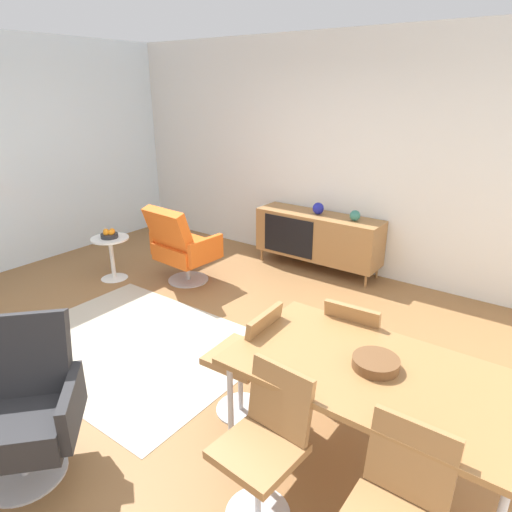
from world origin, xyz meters
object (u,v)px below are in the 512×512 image
Objects in this scene: dining_chair_front_right at (396,512)px; side_table_round at (112,253)px; fruit_bowl at (109,234)px; sideboard at (318,236)px; dining_chair_front_left at (266,442)px; lounge_chair_red at (182,245)px; wooden_bowl_on_table at (376,363)px; dining_chair_near_window at (247,357)px; vase_sculptural_dark at (355,216)px; dining_chair_back_left at (356,347)px; vase_cobalt at (318,208)px; armchair_black_shell at (15,404)px; dining_table at (374,376)px.

dining_chair_front_right is 1.65× the size of side_table_round.
sideboard is at bearing 43.09° from fruit_bowl.
dining_chair_front_left is at bearing -179.99° from dining_chair_front_right.
lounge_chair_red is at bearing 142.70° from dining_chair_front_left.
wooden_bowl_on_table reaches higher than sideboard.
fruit_bowl is (-0.77, -0.42, 0.10)m from lounge_chair_red.
fruit_bowl is at bearing 160.93° from dining_chair_near_window.
dining_chair_front_left reaches higher than vase_sculptural_dark.
lounge_chair_red is at bearing 162.14° from dining_chair_back_left.
vase_cobalt is (-0.01, 0.00, 0.35)m from sideboard.
wooden_bowl_on_table is 3.20m from lounge_chair_red.
side_table_round is 2.60× the size of fruit_bowl.
vase_cobalt is at bearing 43.31° from fruit_bowl.
lounge_chair_red is 0.88m from fruit_bowl.
wooden_bowl_on_table is 0.27× the size of armchair_black_shell.
wooden_bowl_on_table is at bearing -63.44° from vase_sculptural_dark.
sideboard is 1.87× the size of dining_chair_front_right.
vase_cobalt reaches higher than dining_chair_back_left.
dining_chair_front_left is at bearing -65.62° from sideboard.
vase_cobalt is 0.17× the size of dining_chair_front_left.
dining_chair_near_window is 4.28× the size of fruit_bowl.
dining_chair_back_left and dining_chair_front_right have the same top height.
side_table_round is at bearing 155.36° from dining_chair_front_left.
dining_chair_near_window is at bearing -179.06° from wooden_bowl_on_table.
dining_chair_back_left is 3.34m from fruit_bowl.
vase_sculptural_dark is 0.24× the size of side_table_round.
dining_table is 8.00× the size of fruit_bowl.
dining_chair_back_left is (0.99, -2.13, -0.31)m from vase_sculptural_dark.
vase_cobalt reaches higher than dining_chair_front_right.
dining_chair_front_left reaches higher than side_table_round.
dining_chair_near_window is (-0.54, 0.56, 0.00)m from dining_chair_front_left.
dining_chair_front_left is at bearing -37.30° from lounge_chair_red.
dining_table is (1.34, -2.69, -0.09)m from vase_sculptural_dark.
fruit_bowl is (-3.66, 0.96, -0.13)m from dining_table.
dining_chair_front_right reaches higher than side_table_round.
vase_sculptural_dark is at bearing 115.07° from dining_chair_back_left.
dining_table is at bearing -25.51° from lounge_chair_red.
fruit_bowl is at bearing 165.30° from dining_table.
dining_chair_front_right is (2.16, -3.24, 0.03)m from sideboard.
fruit_bowl is at bearing -50.20° from side_table_round.
side_table_round is (-1.96, 2.14, -0.15)m from armchair_black_shell.
side_table_round is (-3.65, 0.94, -0.45)m from wooden_bowl_on_table.
sideboard is 11.04× the size of vase_cobalt.
vase_cobalt reaches higher than vase_sculptural_dark.
sideboard is 12.72× the size of vase_sculptural_dark.
dining_table is at bearing 122.06° from dining_chair_front_right.
vase_cobalt is 0.15× the size of armchair_black_shell.
dining_chair_back_left and dining_chair_near_window have the same top height.
vase_cobalt is 1.15× the size of vase_sculptural_dark.
dining_chair_front_right is at bearing -20.75° from fruit_bowl.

